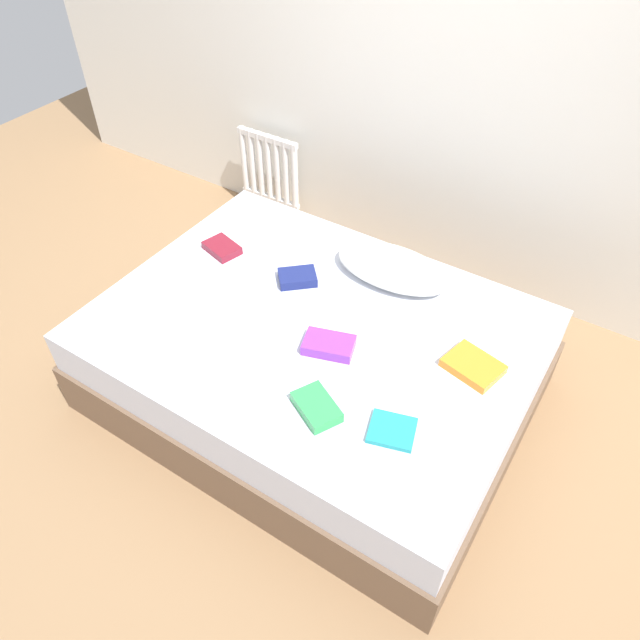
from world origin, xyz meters
TOP-DOWN VIEW (x-y plane):
  - ground_plane at (0.00, 0.00)m, footprint 8.00×8.00m
  - back_wall at (0.00, 1.35)m, footprint 6.00×0.10m
  - bed at (0.00, 0.00)m, footprint 2.00×1.50m
  - radiator at (-1.15, 1.20)m, footprint 0.46×0.04m
  - pillow at (0.14, 0.50)m, footprint 0.59×0.33m
  - textbook_green at (0.28, -0.42)m, footprint 0.24×0.21m
  - textbook_navy at (-0.23, 0.21)m, footprint 0.22×0.22m
  - textbook_purple at (0.14, -0.10)m, footprint 0.25×0.20m
  - textbook_maroon at (-0.70, 0.19)m, footprint 0.21×0.18m
  - textbook_orange at (0.72, 0.13)m, footprint 0.26×0.22m
  - textbook_teal at (0.58, -0.34)m, footprint 0.21×0.20m

SIDE VIEW (x-z plane):
  - ground_plane at x=0.00m, z-range 0.00..0.00m
  - bed at x=0.00m, z-range 0.00..0.50m
  - radiator at x=-1.15m, z-range 0.12..0.61m
  - textbook_teal at x=0.58m, z-range 0.50..0.52m
  - textbook_orange at x=0.72m, z-range 0.50..0.54m
  - textbook_maroon at x=-0.70m, z-range 0.50..0.54m
  - textbook_navy at x=-0.23m, z-range 0.50..0.55m
  - textbook_green at x=0.28m, z-range 0.50..0.55m
  - textbook_purple at x=0.14m, z-range 0.50..0.55m
  - pillow at x=0.14m, z-range 0.50..0.61m
  - back_wall at x=0.00m, z-range 0.00..2.80m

